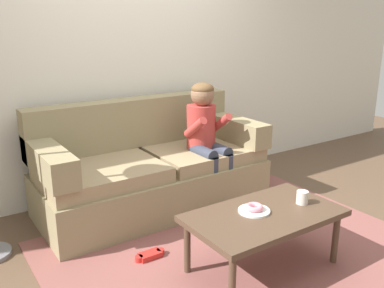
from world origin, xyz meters
TOP-DOWN VIEW (x-y plane):
  - ground at (0.00, 0.00)m, footprint 10.00×10.00m
  - wall_back at (0.00, 1.40)m, footprint 8.00×0.10m
  - area_rug at (0.00, -0.25)m, footprint 2.62×2.08m
  - couch at (-0.14, 0.85)m, footprint 1.97×0.90m
  - coffee_table at (-0.00, -0.46)m, footprint 1.02×0.58m
  - person_child at (0.32, 0.64)m, footprint 0.34×0.58m
  - plate at (-0.05, -0.41)m, footprint 0.21×0.21m
  - donut at (-0.05, -0.41)m, footprint 0.16×0.16m
  - mug at (0.31, -0.50)m, footprint 0.08×0.08m
  - toy_controller at (-0.58, 0.06)m, footprint 0.23×0.09m

SIDE VIEW (x-z plane):
  - ground at x=0.00m, z-range 0.00..0.00m
  - area_rug at x=0.00m, z-range 0.00..0.01m
  - toy_controller at x=-0.58m, z-range 0.00..0.05m
  - couch at x=-0.14m, z-range -0.13..0.81m
  - coffee_table at x=0.00m, z-range 0.16..0.57m
  - plate at x=-0.05m, z-range 0.41..0.43m
  - donut at x=-0.05m, z-range 0.43..0.46m
  - mug at x=0.31m, z-range 0.41..0.50m
  - person_child at x=0.32m, z-range 0.12..1.22m
  - wall_back at x=0.00m, z-range 0.00..2.80m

